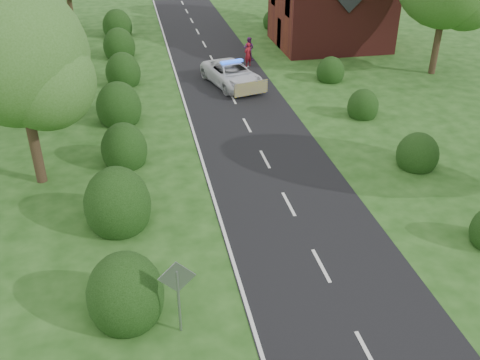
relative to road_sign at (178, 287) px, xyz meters
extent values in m
plane|color=#1E4613|center=(5.00, -2.00, -1.65)|extent=(120.00, 120.00, 0.00)
cube|color=black|center=(5.00, 13.00, -1.64)|extent=(6.00, 70.00, 0.02)
cube|color=white|center=(5.00, -2.00, -1.63)|extent=(0.12, 1.80, 0.01)
cube|color=white|center=(5.00, 2.00, -1.63)|extent=(0.12, 1.80, 0.01)
cube|color=white|center=(5.00, 6.00, -1.63)|extent=(0.12, 1.80, 0.01)
cube|color=white|center=(5.00, 10.00, -1.63)|extent=(0.12, 1.80, 0.01)
cube|color=white|center=(5.00, 14.00, -1.63)|extent=(0.12, 1.80, 0.01)
cube|color=white|center=(5.00, 18.00, -1.63)|extent=(0.12, 1.80, 0.01)
cube|color=white|center=(5.00, 22.00, -1.63)|extent=(0.12, 1.80, 0.01)
cube|color=white|center=(5.00, 26.00, -1.63)|extent=(0.12, 1.80, 0.01)
cube|color=white|center=(5.00, 30.00, -1.63)|extent=(0.12, 1.80, 0.01)
cube|color=white|center=(5.00, 34.00, -1.63)|extent=(0.12, 1.80, 0.01)
cube|color=white|center=(5.00, 38.00, -1.63)|extent=(0.12, 1.80, 0.01)
cube|color=white|center=(5.00, 42.00, -1.63)|extent=(0.12, 1.80, 0.01)
cube|color=white|center=(5.00, 46.00, -1.63)|extent=(0.12, 1.80, 0.01)
cube|color=white|center=(2.10, 13.00, -1.63)|extent=(0.12, 70.00, 0.01)
ellipsoid|color=black|center=(-1.50, 1.00, -0.91)|extent=(2.30, 2.41, 2.70)
ellipsoid|color=black|center=(-1.70, 6.00, -0.83)|extent=(2.50, 2.62, 3.00)
ellipsoid|color=black|center=(-1.40, 11.00, -0.97)|extent=(2.10, 2.20, 2.50)
ellipsoid|color=black|center=(-1.60, 16.00, -0.88)|extent=(2.40, 2.52, 2.80)
ellipsoid|color=black|center=(-1.30, 22.00, -0.94)|extent=(2.20, 2.31, 2.60)
ellipsoid|color=black|center=(-1.50, 28.00, -0.91)|extent=(2.30, 2.41, 2.70)
ellipsoid|color=black|center=(-1.60, 34.00, -0.88)|extent=(2.40, 2.52, 2.80)
ellipsoid|color=black|center=(11.60, 8.00, -1.08)|extent=(1.90, 2.00, 2.10)
ellipsoid|color=black|center=(11.50, 14.00, -1.10)|extent=(1.70, 1.78, 2.00)
ellipsoid|color=black|center=(11.80, 20.00, -1.10)|extent=(1.80, 1.89, 2.00)
ellipsoid|color=black|center=(11.60, 34.00, -1.10)|extent=(1.70, 1.78, 2.00)
cylinder|color=#332316|center=(-5.00, 10.00, 0.33)|extent=(0.44, 0.44, 3.96)
sphere|color=#325D1A|center=(-5.00, 10.00, 3.93)|extent=(5.60, 5.60, 5.60)
sphere|color=#4D8239|center=(-4.02, 9.44, 3.03)|extent=(3.92, 3.92, 3.92)
cylinder|color=#332316|center=(-6.50, 18.00, 0.22)|extent=(0.44, 0.44, 3.74)
sphere|color=#325D1A|center=(-6.50, 18.00, 3.62)|extent=(5.60, 5.60, 5.60)
sphere|color=#4D8239|center=(-5.52, 17.44, 2.77)|extent=(3.92, 3.92, 3.92)
cylinder|color=#332316|center=(-8.00, 28.00, 0.77)|extent=(0.44, 0.44, 4.84)
cylinder|color=#332316|center=(-5.50, 38.00, 0.44)|extent=(0.44, 0.44, 4.18)
cylinder|color=#332316|center=(19.00, 20.00, 0.55)|extent=(0.44, 0.44, 4.40)
cylinder|color=gray|center=(0.00, 0.00, -0.55)|extent=(0.08, 0.08, 2.20)
cube|color=gray|center=(0.00, 0.00, 0.35)|extent=(1.06, 0.04, 1.06)
cube|color=maroon|center=(14.50, 28.00, 1.10)|extent=(8.00, 7.00, 5.50)
imported|color=silver|center=(5.38, 20.33, -0.92)|extent=(3.67, 5.69, 1.46)
cube|color=yellow|center=(6.06, 17.77, -1.00)|extent=(2.12, 0.61, 0.80)
cube|color=blue|center=(5.38, 20.33, -0.12)|extent=(1.48, 0.64, 0.14)
imported|color=maroon|center=(7.20, 23.94, -0.82)|extent=(0.72, 0.64, 1.66)
imported|color=#74277B|center=(7.59, 25.43, -0.84)|extent=(1.00, 0.96, 1.63)
camera|label=1|loc=(-0.58, -11.51, 9.93)|focal=40.00mm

